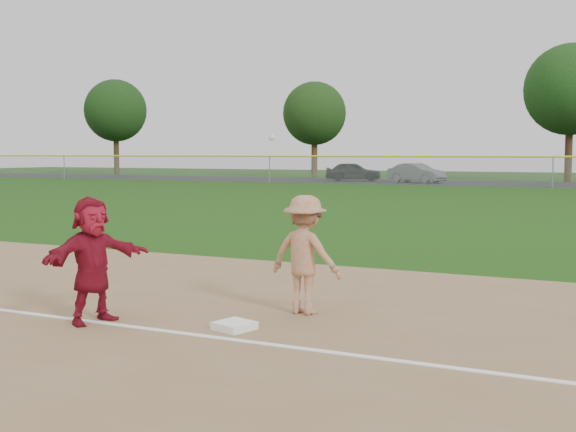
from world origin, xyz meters
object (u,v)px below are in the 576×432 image
at_px(car_mid, 417,173).
at_px(car_left, 353,171).
at_px(base_runner, 92,260).
at_px(first_base, 234,326).

bearing_deg(car_mid, car_left, 98.08).
bearing_deg(base_runner, car_left, 33.62).
xyz_separation_m(first_base, base_runner, (-1.86, -0.46, 0.78)).
xyz_separation_m(car_left, car_mid, (5.50, -1.17, -0.02)).
relative_size(first_base, car_mid, 0.10).
distance_m(car_left, car_mid, 5.62).
distance_m(base_runner, car_mid, 46.42).
bearing_deg(car_left, first_base, 178.79).
height_order(base_runner, car_mid, base_runner).
height_order(base_runner, car_left, base_runner).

